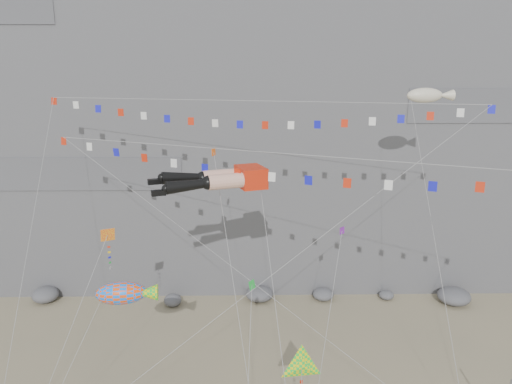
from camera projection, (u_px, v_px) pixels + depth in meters
cliff at (257, 31)px, 55.15m from camera, size 80.00×28.00×50.00m
talus_boulders at (259, 294)px, 46.83m from camera, size 60.00×3.00×1.20m
legs_kite at (221, 179)px, 31.01m from camera, size 8.82×15.35×20.38m
flag_banner_upper at (252, 101)px, 34.66m from camera, size 30.23×17.79×27.50m
flag_banner_lower at (291, 154)px, 28.99m from camera, size 31.22×13.89×20.15m
harlequin_kite at (107, 236)px, 31.65m from camera, size 4.76×9.16×14.26m
fish_windsock at (121, 293)px, 29.81m from camera, size 6.98×5.50×10.64m
delta_kite at (302, 367)px, 27.82m from camera, size 2.68×7.64×8.88m
blimp_windsock at (425, 96)px, 35.43m from camera, size 3.88×12.33×22.52m
small_kite_a at (215, 158)px, 32.63m from camera, size 3.70×12.38×20.07m
small_kite_b at (341, 234)px, 33.96m from camera, size 4.48×12.45×16.26m
small_kite_c at (252, 288)px, 29.32m from camera, size 1.21×8.93×12.21m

